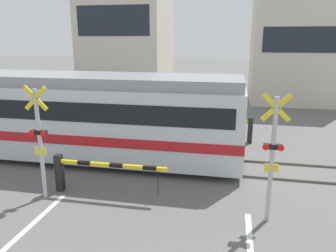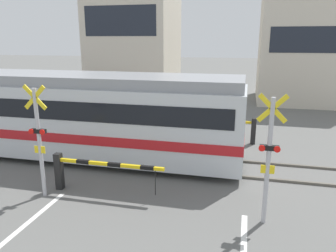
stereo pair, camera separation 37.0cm
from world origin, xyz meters
name	(u,v)px [view 2 (the right image)]	position (x,y,z in m)	size (l,w,h in m)	color
rail_track_near	(168,170)	(0.00, 9.39, 0.04)	(50.00, 0.10, 0.08)	#5B564C
rail_track_far	(177,156)	(0.00, 10.83, 0.04)	(50.00, 0.10, 0.08)	#5B564C
commuter_train	(45,111)	(-5.04, 10.11, 1.69)	(15.07, 2.86, 3.15)	silver
crossing_barrier_near	(83,168)	(-2.06, 7.31, 0.74)	(3.34, 0.20, 1.12)	black
crossing_barrier_far	(235,126)	(2.06, 13.18, 0.74)	(3.34, 0.20, 1.12)	black
crossing_signal_left	(39,137)	(-3.04, 6.81, 1.77)	(0.68, 0.15, 3.21)	#B2B2B7
crossing_signal_right	(269,154)	(3.04, 6.81, 1.77)	(0.68, 0.15, 3.21)	#B2B2B7
pedestrian	(193,103)	(-0.32, 16.47, 1.00)	(0.38, 0.23, 1.74)	brown
building_left_of_street	(134,30)	(-6.29, 24.36, 5.07)	(6.19, 6.07, 10.14)	beige
building_right_of_street	(306,45)	(6.31, 24.36, 3.94)	(6.24, 6.07, 7.87)	beige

